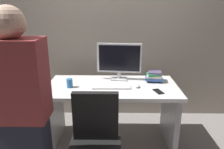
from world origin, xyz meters
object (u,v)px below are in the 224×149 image
at_px(desk, 112,103).
at_px(keyboard, 111,87).
at_px(monitor, 119,60).
at_px(cell_phone, 158,91).
at_px(book_stack, 154,77).
at_px(cup_near_keyboard, 70,83).
at_px(person_at_desk, 22,119).
at_px(mouse, 137,86).

bearing_deg(desk, keyboard, -96.64).
height_order(monitor, cell_phone, monitor).
relative_size(monitor, book_stack, 2.59).
height_order(cup_near_keyboard, cell_phone, cup_near_keyboard).
distance_m(desk, cup_near_keyboard, 0.56).
bearing_deg(keyboard, cell_phone, -13.02).
bearing_deg(cell_phone, keyboard, 149.62).
distance_m(book_stack, cell_phone, 0.33).
bearing_deg(desk, book_stack, 15.73).
height_order(desk, person_at_desk, person_at_desk).
height_order(keyboard, book_stack, book_stack).
height_order(person_at_desk, keyboard, person_at_desk).
relative_size(monitor, mouse, 5.41).
xyz_separation_m(monitor, keyboard, (-0.09, -0.28, -0.25)).
distance_m(desk, person_at_desk, 1.19).
relative_size(cup_near_keyboard, cell_phone, 0.69).
bearing_deg(cell_phone, monitor, 118.45).
bearing_deg(mouse, desk, 170.32).
distance_m(monitor, cup_near_keyboard, 0.66).
distance_m(monitor, keyboard, 0.39).
xyz_separation_m(monitor, mouse, (0.20, -0.26, -0.24)).
relative_size(person_at_desk, cell_phone, 11.38).
xyz_separation_m(desk, monitor, (0.08, 0.21, 0.48)).
distance_m(keyboard, cup_near_keyboard, 0.47).
distance_m(desk, mouse, 0.38).
relative_size(desk, cell_phone, 10.52).
height_order(desk, cup_near_keyboard, cup_near_keyboard).
bearing_deg(monitor, keyboard, -107.99).
height_order(person_at_desk, book_stack, person_at_desk).
xyz_separation_m(person_at_desk, cup_near_keyboard, (0.17, 0.88, -0.04)).
height_order(person_at_desk, mouse, person_at_desk).
bearing_deg(mouse, book_stack, 40.69).
bearing_deg(keyboard, desk, 82.77).
xyz_separation_m(person_at_desk, keyboard, (0.64, 0.87, -0.08)).
bearing_deg(book_stack, mouse, -139.31).
bearing_deg(keyboard, book_stack, 22.12).
xyz_separation_m(book_stack, cell_phone, (-0.00, -0.33, -0.06)).
bearing_deg(cup_near_keyboard, cell_phone, -7.10).
xyz_separation_m(mouse, book_stack, (0.22, 0.19, 0.05)).
bearing_deg(mouse, cup_near_keyboard, -178.92).
bearing_deg(monitor, mouse, -52.50).
distance_m(person_at_desk, book_stack, 1.58).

